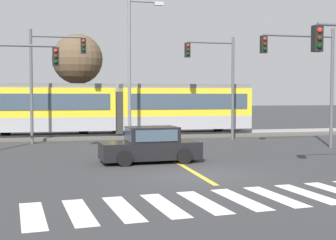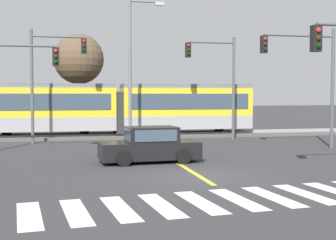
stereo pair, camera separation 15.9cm
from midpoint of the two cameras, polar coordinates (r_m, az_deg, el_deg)
ground_plane at (r=16.81m, az=3.95°, el=-6.76°), size 200.00×200.00×0.00m
track_bed at (r=32.22m, az=-4.05°, el=-1.87°), size 120.00×4.00×0.18m
rail_near at (r=31.50m, az=-3.85°, el=-1.73°), size 120.00×0.08×0.10m
rail_far at (r=32.92m, az=-4.23°, el=-1.52°), size 120.00×0.08×0.10m
light_rail_tram at (r=31.97m, az=-5.97°, el=1.60°), size 18.50×2.64×3.43m
crosswalk_stripe_0 at (r=11.81m, az=-16.19°, el=-11.10°), size 0.84×2.84×0.01m
crosswalk_stripe_1 at (r=11.90m, az=-10.79°, el=-10.93°), size 0.84×2.84×0.01m
crosswalk_stripe_2 at (r=12.09m, az=-5.52°, el=-10.67°), size 0.84×2.84×0.01m
crosswalk_stripe_3 at (r=12.37m, az=-0.46°, el=-10.34°), size 0.84×2.84×0.01m
crosswalk_stripe_4 at (r=12.74m, az=4.32°, el=-9.95°), size 0.84×2.84×0.01m
crosswalk_stripe_5 at (r=13.19m, az=8.80°, el=-9.52°), size 0.84×2.84×0.01m
crosswalk_stripe_6 at (r=13.71m, az=12.95°, el=-9.08°), size 0.84×2.84×0.01m
crosswalk_stripe_7 at (r=14.31m, az=16.76°, el=-8.62°), size 0.84×2.84×0.01m
lane_centre_line at (r=22.55m, az=-0.36°, el=-4.22°), size 0.20×15.77×0.01m
sedan_crossing at (r=19.94m, az=-2.02°, el=-3.17°), size 4.30×2.11×1.52m
traffic_light_mid_right at (r=26.14m, az=17.02°, el=6.01°), size 4.25×0.38×6.44m
traffic_light_mid_left at (r=23.36m, az=-19.50°, el=5.15°), size 4.25×0.38×5.73m
traffic_light_far_left at (r=28.30m, az=-14.08°, el=6.00°), size 3.25×0.38×6.67m
traffic_light_far_right at (r=29.83m, az=6.32°, el=5.78°), size 3.25×0.38×6.53m
street_lamp_centre at (r=28.78m, az=-4.11°, el=7.24°), size 2.21×0.28×8.75m
bare_tree_west at (r=37.17m, az=-10.71°, el=7.27°), size 3.89×3.89×7.59m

